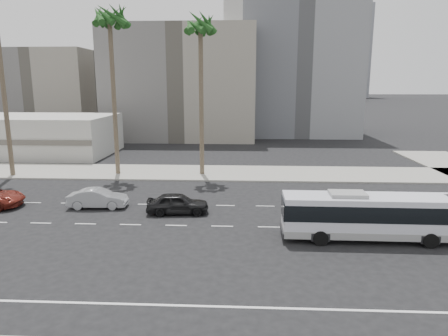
# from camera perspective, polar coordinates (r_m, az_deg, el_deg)

# --- Properties ---
(ground) EXTENTS (700.00, 700.00, 0.00)m
(ground) POSITION_cam_1_polar(r_m,az_deg,el_deg) (26.04, 6.41, -8.40)
(ground) COLOR black
(ground) RESTS_ON ground
(sidewalk_north) EXTENTS (120.00, 7.00, 0.15)m
(sidewalk_north) POSITION_cam_1_polar(r_m,az_deg,el_deg) (40.90, 5.12, -0.75)
(sidewalk_north) COLOR gray
(sidewalk_north) RESTS_ON ground
(commercial_low) EXTENTS (22.00, 12.16, 5.00)m
(commercial_low) POSITION_cam_1_polar(r_m,az_deg,el_deg) (58.15, -26.41, 4.24)
(commercial_low) COLOR #B6B3AB
(commercial_low) RESTS_ON ground
(midrise_beige_west) EXTENTS (24.00, 18.00, 18.00)m
(midrise_beige_west) POSITION_cam_1_polar(r_m,az_deg,el_deg) (70.14, -5.75, 11.84)
(midrise_beige_west) COLOR slate
(midrise_beige_west) RESTS_ON ground
(midrise_gray_center) EXTENTS (20.00, 20.00, 26.00)m
(midrise_gray_center) POSITION_cam_1_polar(r_m,az_deg,el_deg) (77.09, 10.39, 14.68)
(midrise_gray_center) COLOR slate
(midrise_gray_center) RESTS_ON ground
(midrise_beige_far) EXTENTS (18.00, 16.00, 15.00)m
(midrise_beige_far) POSITION_cam_1_polar(r_m,az_deg,el_deg) (82.79, -23.55, 9.89)
(midrise_beige_far) COLOR slate
(midrise_beige_far) RESTS_ON ground
(civic_tower) EXTENTS (42.00, 42.00, 129.00)m
(civic_tower) POSITION_cam_1_polar(r_m,az_deg,el_deg) (276.00, 2.90, 18.09)
(civic_tower) COLOR silver
(civic_tower) RESTS_ON ground
(highrise_right) EXTENTS (26.00, 26.00, 70.00)m
(highrise_right) POSITION_cam_1_polar(r_m,az_deg,el_deg) (259.93, 13.81, 17.31)
(highrise_right) COLOR slate
(highrise_right) RESTS_ON ground
(highrise_far) EXTENTS (22.00, 22.00, 60.00)m
(highrise_far) POSITION_cam_1_polar(r_m,az_deg,el_deg) (294.02, 17.60, 15.46)
(highrise_far) COLOR slate
(highrise_far) RESTS_ON ground
(city_bus) EXTENTS (10.01, 2.45, 2.87)m
(city_bus) POSITION_cam_1_polar(r_m,az_deg,el_deg) (24.93, 19.95, -6.33)
(city_bus) COLOR silver
(city_bus) RESTS_ON ground
(car_a) EXTENTS (2.12, 4.48, 1.48)m
(car_a) POSITION_cam_1_polar(r_m,az_deg,el_deg) (28.50, -6.64, -5.03)
(car_a) COLOR black
(car_a) RESTS_ON ground
(car_b) EXTENTS (1.74, 4.37, 1.42)m
(car_b) POSITION_cam_1_polar(r_m,az_deg,el_deg) (31.08, -17.56, -4.14)
(car_b) COLOR #96979B
(car_b) RESTS_ON ground
(palm_near) EXTENTS (4.57, 4.57, 15.40)m
(palm_near) POSITION_cam_1_polar(r_m,az_deg,el_deg) (39.61, -3.38, 19.06)
(palm_near) COLOR brown
(palm_near) RESTS_ON ground
(palm_mid) EXTENTS (5.27, 5.27, 16.29)m
(palm_mid) POSITION_cam_1_polar(r_m,az_deg,el_deg) (41.22, -16.01, 19.35)
(palm_mid) COLOR brown
(palm_mid) RESTS_ON ground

